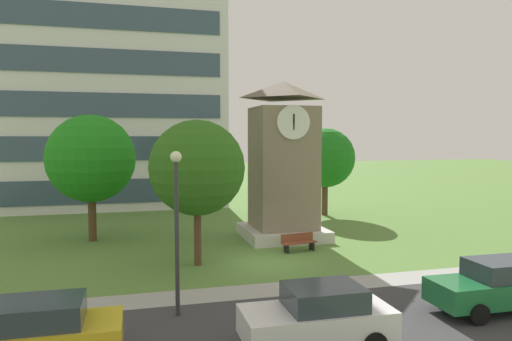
{
  "coord_description": "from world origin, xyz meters",
  "views": [
    {
      "loc": [
        -5.72,
        -20.47,
        5.72
      ],
      "look_at": [
        1.3,
        5.89,
        3.75
      ],
      "focal_mm": 33.59,
      "sensor_mm": 36.0,
      "label": 1
    }
  ],
  "objects_px": {
    "tree_streetside": "(325,158)",
    "tree_by_building": "(197,168)",
    "park_bench": "(299,242)",
    "parked_car_green": "(499,285)",
    "street_lamp": "(177,213)",
    "clock_tower": "(283,170)",
    "parked_car_white": "(318,316)",
    "parked_car_yellow": "(27,335)",
    "tree_near_tower": "(91,159)"
  },
  "relations": [
    {
      "from": "tree_streetside",
      "to": "parked_car_green",
      "type": "relative_size",
      "value": 1.39
    },
    {
      "from": "street_lamp",
      "to": "tree_streetside",
      "type": "xyz_separation_m",
      "value": [
        12.24,
        16.87,
        0.84
      ]
    },
    {
      "from": "park_bench",
      "to": "parked_car_yellow",
      "type": "relative_size",
      "value": 0.4
    },
    {
      "from": "clock_tower",
      "to": "park_bench",
      "type": "bearing_deg",
      "value": -94.44
    },
    {
      "from": "street_lamp",
      "to": "tree_by_building",
      "type": "xyz_separation_m",
      "value": [
        1.46,
        5.79,
        1.02
      ]
    },
    {
      "from": "street_lamp",
      "to": "tree_near_tower",
      "type": "height_order",
      "value": "tree_near_tower"
    },
    {
      "from": "street_lamp",
      "to": "tree_streetside",
      "type": "height_order",
      "value": "tree_streetside"
    },
    {
      "from": "clock_tower",
      "to": "tree_by_building",
      "type": "xyz_separation_m",
      "value": [
        -5.45,
        -4.49,
        0.49
      ]
    },
    {
      "from": "park_bench",
      "to": "street_lamp",
      "type": "xyz_separation_m",
      "value": [
        -6.66,
        -7.04,
        2.84
      ]
    },
    {
      "from": "clock_tower",
      "to": "street_lamp",
      "type": "bearing_deg",
      "value": -123.88
    },
    {
      "from": "tree_by_building",
      "to": "parked_car_white",
      "type": "xyz_separation_m",
      "value": [
        1.99,
        -9.12,
        -3.47
      ]
    },
    {
      "from": "tree_streetside",
      "to": "parked_car_white",
      "type": "height_order",
      "value": "tree_streetside"
    },
    {
      "from": "clock_tower",
      "to": "tree_by_building",
      "type": "height_order",
      "value": "clock_tower"
    },
    {
      "from": "street_lamp",
      "to": "parked_car_yellow",
      "type": "distance_m",
      "value": 5.29
    },
    {
      "from": "park_bench",
      "to": "tree_streetside",
      "type": "distance_m",
      "value": 11.89
    },
    {
      "from": "park_bench",
      "to": "street_lamp",
      "type": "height_order",
      "value": "street_lamp"
    },
    {
      "from": "park_bench",
      "to": "tree_near_tower",
      "type": "xyz_separation_m",
      "value": [
        -10.06,
        5.11,
        4.04
      ]
    },
    {
      "from": "street_lamp",
      "to": "parked_car_green",
      "type": "height_order",
      "value": "street_lamp"
    },
    {
      "from": "parked_car_yellow",
      "to": "parked_car_white",
      "type": "height_order",
      "value": "same"
    },
    {
      "from": "tree_by_building",
      "to": "street_lamp",
      "type": "bearing_deg",
      "value": -104.13
    },
    {
      "from": "street_lamp",
      "to": "tree_by_building",
      "type": "distance_m",
      "value": 6.06
    },
    {
      "from": "street_lamp",
      "to": "tree_near_tower",
      "type": "distance_m",
      "value": 12.68
    },
    {
      "from": "tree_near_tower",
      "to": "tree_by_building",
      "type": "relative_size",
      "value": 1.07
    },
    {
      "from": "street_lamp",
      "to": "parked_car_white",
      "type": "xyz_separation_m",
      "value": [
        3.45,
        -3.32,
        -2.45
      ]
    },
    {
      "from": "tree_near_tower",
      "to": "tree_streetside",
      "type": "relative_size",
      "value": 1.09
    },
    {
      "from": "park_bench",
      "to": "parked_car_green",
      "type": "xyz_separation_m",
      "value": [
        3.54,
        -9.36,
        0.4
      ]
    },
    {
      "from": "clock_tower",
      "to": "parked_car_white",
      "type": "bearing_deg",
      "value": -104.26
    },
    {
      "from": "tree_by_building",
      "to": "parked_car_green",
      "type": "xyz_separation_m",
      "value": [
        8.74,
        -8.12,
        -3.47
      ]
    },
    {
      "from": "park_bench",
      "to": "street_lamp",
      "type": "bearing_deg",
      "value": -133.4
    },
    {
      "from": "clock_tower",
      "to": "parked_car_yellow",
      "type": "xyz_separation_m",
      "value": [
        -10.82,
        -12.89,
        -2.98
      ]
    },
    {
      "from": "park_bench",
      "to": "street_lamp",
      "type": "distance_m",
      "value": 10.1
    },
    {
      "from": "tree_streetside",
      "to": "tree_by_building",
      "type": "bearing_deg",
      "value": -134.23
    },
    {
      "from": "tree_by_building",
      "to": "park_bench",
      "type": "bearing_deg",
      "value": 13.46
    },
    {
      "from": "clock_tower",
      "to": "parked_car_yellow",
      "type": "height_order",
      "value": "clock_tower"
    },
    {
      "from": "park_bench",
      "to": "parked_car_white",
      "type": "xyz_separation_m",
      "value": [
        -3.21,
        -10.36,
        0.4
      ]
    },
    {
      "from": "parked_car_white",
      "to": "parked_car_green",
      "type": "relative_size",
      "value": 0.91
    },
    {
      "from": "parked_car_green",
      "to": "street_lamp",
      "type": "bearing_deg",
      "value": 167.15
    },
    {
      "from": "parked_car_yellow",
      "to": "parked_car_white",
      "type": "bearing_deg",
      "value": -5.58
    },
    {
      "from": "parked_car_green",
      "to": "tree_streetside",
      "type": "bearing_deg",
      "value": 83.93
    },
    {
      "from": "parked_car_white",
      "to": "parked_car_green",
      "type": "distance_m",
      "value": 6.82
    },
    {
      "from": "tree_by_building",
      "to": "parked_car_yellow",
      "type": "height_order",
      "value": "tree_by_building"
    },
    {
      "from": "park_bench",
      "to": "parked_car_white",
      "type": "relative_size",
      "value": 0.45
    },
    {
      "from": "tree_near_tower",
      "to": "tree_streetside",
      "type": "xyz_separation_m",
      "value": [
        15.64,
        4.72,
        -0.35
      ]
    },
    {
      "from": "park_bench",
      "to": "parked_car_green",
      "type": "bearing_deg",
      "value": -69.27
    },
    {
      "from": "tree_by_building",
      "to": "tree_streetside",
      "type": "bearing_deg",
      "value": 45.77
    },
    {
      "from": "clock_tower",
      "to": "tree_streetside",
      "type": "relative_size",
      "value": 1.39
    },
    {
      "from": "street_lamp",
      "to": "parked_car_yellow",
      "type": "xyz_separation_m",
      "value": [
        -3.91,
        -2.6,
        -2.44
      ]
    },
    {
      "from": "clock_tower",
      "to": "street_lamp",
      "type": "relative_size",
      "value": 1.66
    },
    {
      "from": "clock_tower",
      "to": "tree_streetside",
      "type": "xyz_separation_m",
      "value": [
        5.33,
        6.58,
        0.31
      ]
    },
    {
      "from": "park_bench",
      "to": "parked_car_yellow",
      "type": "height_order",
      "value": "parked_car_yellow"
    }
  ]
}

